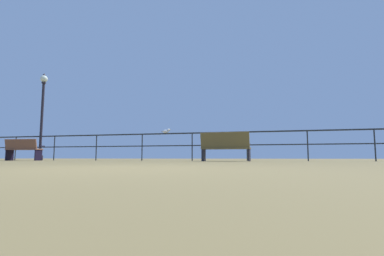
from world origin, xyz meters
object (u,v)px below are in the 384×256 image
at_px(bench_near_left, 225,146).
at_px(seagull_on_rail, 166,131).
at_px(bench_far_left, 23,148).
at_px(lamppost_left, 42,110).

xyz_separation_m(bench_near_left, seagull_on_rail, (-2.45, 0.85, 0.64)).
bearing_deg(bench_far_left, bench_near_left, -0.14).
relative_size(bench_near_left, seagull_on_rail, 4.48).
distance_m(bench_far_left, seagull_on_rail, 6.11).
relative_size(bench_far_left, seagull_on_rail, 3.88).
bearing_deg(lamppost_left, bench_far_left, -82.70).
relative_size(bench_far_left, lamppost_left, 0.36).
height_order(bench_near_left, lamppost_left, lamppost_left).
height_order(bench_far_left, seagull_on_rail, seagull_on_rail).
bearing_deg(seagull_on_rail, bench_near_left, -19.14).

